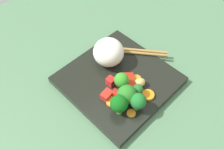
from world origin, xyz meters
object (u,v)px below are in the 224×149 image
(square_plate, at_px, (118,80))
(rice_mound, at_px, (109,52))
(chopstick_pair, at_px, (131,51))
(broccoli_floret_3, at_px, (127,94))
(carrot_slice_2, at_px, (148,95))

(square_plate, bearing_deg, rice_mound, -109.70)
(chopstick_pair, bearing_deg, square_plate, 74.76)
(square_plate, relative_size, broccoli_floret_3, 4.73)
(square_plate, distance_m, chopstick_pair, 0.10)
(carrot_slice_2, distance_m, chopstick_pair, 0.16)
(square_plate, distance_m, rice_mound, 0.08)
(broccoli_floret_3, bearing_deg, square_plate, -119.33)
(rice_mound, relative_size, carrot_slice_2, 2.77)
(chopstick_pair, bearing_deg, rice_mound, 35.69)
(rice_mound, height_order, carrot_slice_2, rice_mound)
(square_plate, xyz_separation_m, rice_mound, (-0.02, -0.06, 0.05))
(broccoli_floret_3, xyz_separation_m, carrot_slice_2, (-0.05, 0.03, -0.03))
(chopstick_pair, bearing_deg, broccoli_floret_3, 90.35)
(rice_mound, height_order, chopstick_pair, rice_mound)
(square_plate, distance_m, broccoli_floret_3, 0.09)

